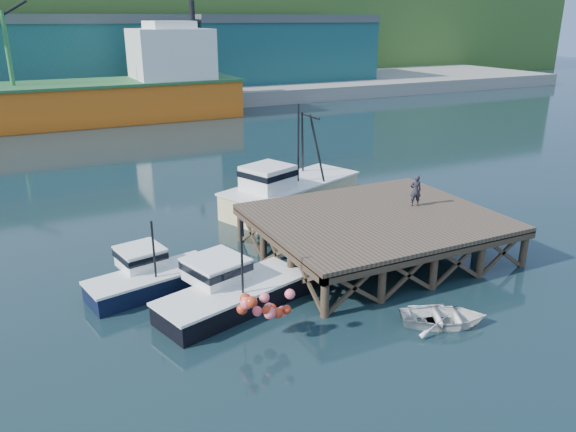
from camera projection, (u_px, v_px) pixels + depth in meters
ground at (280, 272)px, 27.50m from camera, size 300.00×300.00×0.00m
wharf at (378, 220)px, 28.99m from camera, size 12.00×10.00×2.62m
far_quay at (85, 92)px, 86.32m from camera, size 160.00×40.00×2.00m
warehouse_mid at (85, 56)px, 80.26m from camera, size 28.00×16.00×9.00m
warehouse_right at (275, 51)px, 92.77m from camera, size 30.00×16.00×9.00m
cargo_ship at (30, 97)px, 63.43m from camera, size 55.50×10.00×13.75m
hillside at (57, 22)px, 108.33m from camera, size 220.00×50.00×22.00m
boat_navy at (149, 275)px, 25.55m from camera, size 6.02×3.71×3.58m
boat_black at (229, 290)px, 24.05m from camera, size 7.22×5.98×4.20m
trawler at (289, 187)px, 36.39m from camera, size 10.67×7.08×6.74m
dinghy at (444, 317)px, 22.72m from camera, size 4.23×3.80×0.72m
dockworker at (416, 191)px, 30.26m from camera, size 0.73×0.61×1.72m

